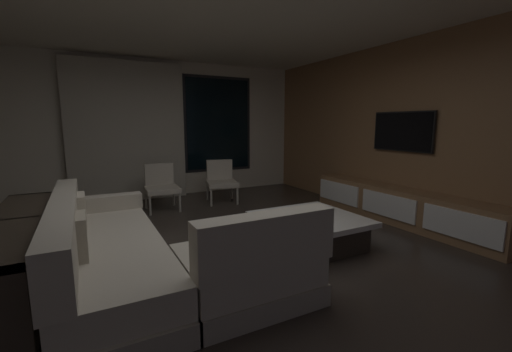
% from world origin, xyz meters
% --- Properties ---
extents(floor, '(9.20, 9.20, 0.00)m').
position_xyz_m(floor, '(0.00, 0.00, 0.00)').
color(floor, '#332B26').
extents(back_wall_with_window, '(6.60, 0.30, 2.70)m').
position_xyz_m(back_wall_with_window, '(-0.06, 3.62, 1.34)').
color(back_wall_with_window, beige).
rests_on(back_wall_with_window, floor).
extents(media_wall, '(0.12, 7.80, 2.70)m').
position_xyz_m(media_wall, '(3.06, 0.00, 1.35)').
color(media_wall, '#8E6642').
rests_on(media_wall, floor).
extents(sectional_couch, '(1.98, 2.50, 0.82)m').
position_xyz_m(sectional_couch, '(-0.91, -0.18, 0.29)').
color(sectional_couch, '#A49C8C').
rests_on(sectional_couch, floor).
extents(coffee_table, '(1.16, 1.16, 0.36)m').
position_xyz_m(coffee_table, '(1.04, -0.04, 0.19)').
color(coffee_table, '#342B22').
rests_on(coffee_table, floor).
extents(book_stack_on_coffee_table, '(0.30, 0.23, 0.11)m').
position_xyz_m(book_stack_on_coffee_table, '(0.88, -0.11, 0.41)').
color(book_stack_on_coffee_table, '#3E45AC').
rests_on(book_stack_on_coffee_table, coffee_table).
extents(accent_chair_near_window, '(0.64, 0.66, 0.78)m').
position_xyz_m(accent_chair_near_window, '(0.95, 2.59, 0.43)').
color(accent_chair_near_window, '#B2ADA0').
rests_on(accent_chair_near_window, floor).
extents(accent_chair_by_curtain, '(0.56, 0.58, 0.78)m').
position_xyz_m(accent_chair_by_curtain, '(-0.18, 2.55, 0.43)').
color(accent_chair_by_curtain, '#B2ADA0').
rests_on(accent_chair_by_curtain, floor).
extents(media_console, '(0.46, 3.10, 0.52)m').
position_xyz_m(media_console, '(2.77, 0.05, 0.25)').
color(media_console, '#8E6642').
rests_on(media_console, floor).
extents(mounted_tv, '(0.05, 1.02, 0.59)m').
position_xyz_m(mounted_tv, '(2.95, 0.25, 1.35)').
color(mounted_tv, black).
extents(console_table_behind_couch, '(0.40, 2.10, 0.74)m').
position_xyz_m(console_table_behind_couch, '(-1.83, -0.05, 0.42)').
color(console_table_behind_couch, '#342B22').
rests_on(console_table_behind_couch, floor).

